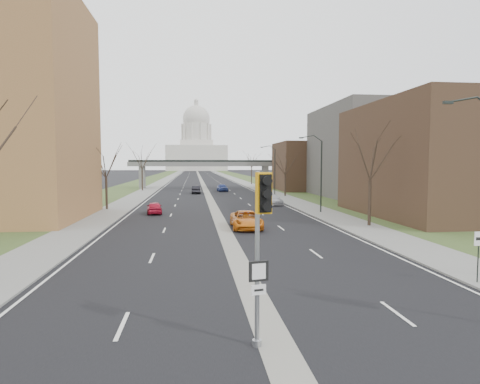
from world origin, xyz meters
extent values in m
plane|color=black|center=(0.00, 0.00, 0.00)|extent=(700.00, 700.00, 0.00)
cube|color=black|center=(0.00, 150.00, 0.01)|extent=(20.00, 600.00, 0.01)
cube|color=gray|center=(0.00, 150.00, 0.00)|extent=(1.20, 600.00, 0.02)
cube|color=gray|center=(12.00, 150.00, 0.06)|extent=(4.00, 600.00, 0.12)
cube|color=gray|center=(-12.00, 150.00, 0.06)|extent=(4.00, 600.00, 0.12)
cube|color=#30441F|center=(18.00, 150.00, 0.05)|extent=(8.00, 600.00, 0.10)
cube|color=#30441F|center=(-18.00, 150.00, 0.05)|extent=(8.00, 600.00, 0.10)
cube|color=#442E1F|center=(24.00, 28.00, 6.00)|extent=(16.00, 20.00, 12.00)
cube|color=#55534D|center=(28.00, 52.00, 7.50)|extent=(18.00, 22.00, 15.00)
cube|color=#442E1F|center=(22.00, 70.00, 5.00)|extent=(14.00, 14.00, 10.00)
cube|color=slate|center=(-14.00, 80.00, 2.50)|extent=(1.20, 2.50, 5.00)
cube|color=slate|center=(14.00, 80.00, 2.50)|extent=(1.20, 2.50, 5.00)
cube|color=slate|center=(0.00, 80.00, 5.50)|extent=(34.00, 3.00, 1.00)
cube|color=black|center=(0.00, 80.00, 6.20)|extent=(34.00, 0.15, 0.50)
cube|color=silver|center=(0.00, 320.00, 10.00)|extent=(48.00, 42.00, 20.00)
cube|color=silver|center=(0.00, 320.00, 22.00)|extent=(26.00, 26.00, 5.00)
cylinder|color=silver|center=(0.00, 320.00, 31.00)|extent=(22.00, 22.00, 14.00)
sphere|color=silver|center=(0.00, 320.00, 42.00)|extent=(22.00, 22.00, 22.00)
cylinder|color=silver|center=(0.00, 320.00, 53.50)|extent=(3.60, 3.60, 4.50)
cube|color=black|center=(9.50, 6.00, 8.47)|extent=(0.45, 0.18, 0.14)
cylinder|color=black|center=(11.80, 32.00, 4.12)|extent=(0.16, 0.16, 8.00)
cube|color=black|center=(9.50, 32.00, 8.47)|extent=(0.45, 0.18, 0.14)
cylinder|color=black|center=(11.80, 58.00, 4.12)|extent=(0.16, 0.16, 8.00)
cube|color=black|center=(9.50, 58.00, 8.47)|extent=(0.45, 0.18, 0.14)
cylinder|color=#382B21|center=(-13.00, 38.00, 2.00)|extent=(0.28, 0.28, 3.75)
cylinder|color=#382B21|center=(-13.00, 72.00, 2.25)|extent=(0.28, 0.28, 4.25)
cylinder|color=#382B21|center=(13.00, 22.00, 2.12)|extent=(0.28, 0.28, 4.00)
cylinder|color=#382B21|center=(13.00, 55.00, 1.87)|extent=(0.28, 0.28, 3.50)
cylinder|color=#382B21|center=(13.00, 95.00, 2.25)|extent=(0.28, 0.28, 4.25)
cylinder|color=gray|center=(-0.61, -0.03, 2.69)|extent=(0.14, 0.14, 5.38)
cylinder|color=gray|center=(-0.61, -0.03, 0.10)|extent=(0.29, 0.29, 0.21)
cube|color=orange|center=(-0.51, -0.54, 4.76)|extent=(0.51, 0.49, 1.19)
cube|color=black|center=(-0.61, -0.03, 2.38)|extent=(0.62, 0.16, 0.62)
cube|color=silver|center=(-0.61, -0.03, 1.81)|extent=(0.46, 0.13, 0.31)
cylinder|color=black|center=(10.52, 5.00, 1.14)|extent=(0.06, 0.06, 2.05)
cube|color=silver|center=(10.52, 5.00, 2.17)|extent=(0.51, 0.06, 0.65)
imported|color=#B5142E|center=(-6.91, 33.60, 0.68)|extent=(2.10, 4.17, 1.36)
imported|color=black|center=(-2.00, 63.83, 0.75)|extent=(1.78, 4.64, 1.51)
imported|color=orange|center=(2.00, 22.32, 0.76)|extent=(2.63, 5.51, 1.52)
imported|color=#B0B1B8|center=(8.10, 41.84, 0.72)|extent=(2.64, 5.20, 1.45)
imported|color=navy|center=(3.22, 68.81, 0.78)|extent=(2.22, 4.72, 1.56)
camera|label=1|loc=(-2.50, -11.83, 5.60)|focal=30.00mm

